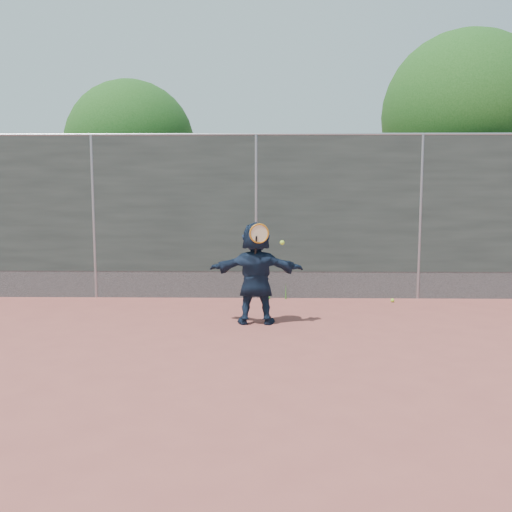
{
  "coord_description": "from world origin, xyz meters",
  "views": [
    {
      "loc": [
        0.19,
        -6.97,
        2.06
      ],
      "look_at": [
        0.04,
        1.51,
        1.03
      ],
      "focal_mm": 40.0,
      "sensor_mm": 36.0,
      "label": 1
    }
  ],
  "objects": [
    {
      "name": "tree_right",
      "position": [
        4.68,
        5.75,
        3.49
      ],
      "size": [
        3.78,
        3.6,
        5.39
      ],
      "color": "#382314",
      "rests_on": "ground"
    },
    {
      "name": "ball_ground",
      "position": [
        2.46,
        3.13,
        0.03
      ],
      "size": [
        0.07,
        0.07,
        0.07
      ],
      "primitive_type": "sphere",
      "color": "#AEE132",
      "rests_on": "ground"
    },
    {
      "name": "player",
      "position": [
        0.04,
        1.51,
        0.77
      ],
      "size": [
        1.44,
        0.47,
        1.54
      ],
      "primitive_type": "imported",
      "rotation": [
        0.0,
        0.0,
        3.13
      ],
      "color": "#132036",
      "rests_on": "ground"
    },
    {
      "name": "ground",
      "position": [
        0.0,
        0.0,
        0.0
      ],
      "size": [
        80.0,
        80.0,
        0.0
      ],
      "primitive_type": "plane",
      "color": "#9E4C42",
      "rests_on": "ground"
    },
    {
      "name": "fence",
      "position": [
        -0.0,
        3.5,
        1.58
      ],
      "size": [
        20.0,
        0.06,
        3.03
      ],
      "color": "#38423D",
      "rests_on": "ground"
    },
    {
      "name": "swing_action",
      "position": [
        0.12,
        1.32,
        1.35
      ],
      "size": [
        0.52,
        0.15,
        0.51
      ],
      "color": "#C16C12",
      "rests_on": "ground"
    },
    {
      "name": "weed_clump",
      "position": [
        0.29,
        3.38,
        0.13
      ],
      "size": [
        0.68,
        0.07,
        0.3
      ],
      "color": "#387226",
      "rests_on": "ground"
    },
    {
      "name": "tree_left",
      "position": [
        -2.85,
        6.55,
        2.94
      ],
      "size": [
        3.15,
        3.0,
        4.53
      ],
      "color": "#382314",
      "rests_on": "ground"
    }
  ]
}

